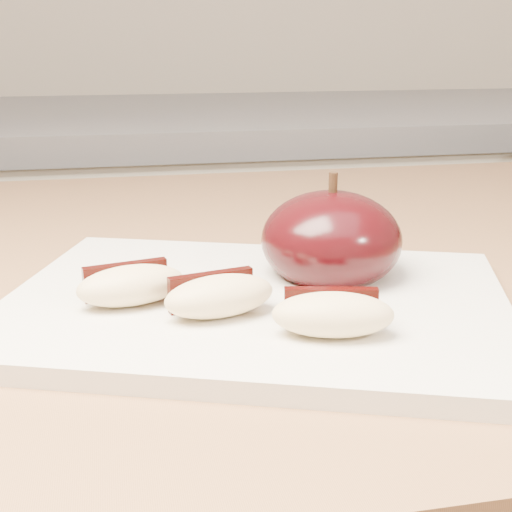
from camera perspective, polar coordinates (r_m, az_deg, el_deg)
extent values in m
cube|color=silver|center=(1.37, -3.97, -9.12)|extent=(2.40, 0.60, 0.90)
cube|color=slate|center=(1.23, -4.43, 10.82)|extent=(2.40, 0.62, 0.04)
cube|color=#92663F|center=(0.57, 4.87, -1.16)|extent=(1.64, 0.64, 0.04)
cube|color=silver|center=(0.42, 0.00, -3.99)|extent=(0.35, 0.30, 0.01)
ellipsoid|color=black|center=(0.46, 6.03, 1.26)|extent=(0.10, 0.10, 0.06)
cylinder|color=black|center=(0.45, 6.18, 5.81)|extent=(0.01, 0.01, 0.01)
ellipsoid|color=beige|center=(0.41, -9.94, -2.33)|extent=(0.07, 0.04, 0.02)
cube|color=black|center=(0.42, -10.39, -1.89)|extent=(0.05, 0.02, 0.02)
ellipsoid|color=beige|center=(0.39, -2.93, -3.22)|extent=(0.07, 0.04, 0.02)
cube|color=black|center=(0.40, -3.63, -2.74)|extent=(0.05, 0.02, 0.02)
ellipsoid|color=beige|center=(0.37, 6.17, -4.68)|extent=(0.07, 0.04, 0.02)
cube|color=black|center=(0.38, 6.00, -4.06)|extent=(0.05, 0.02, 0.02)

